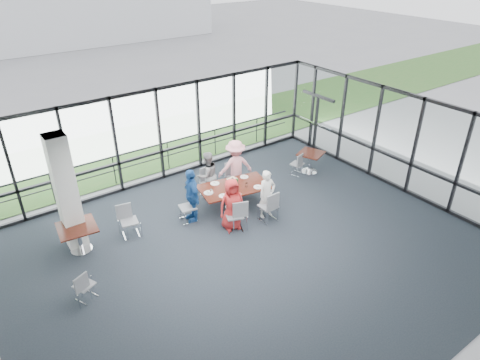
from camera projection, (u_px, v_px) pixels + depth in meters
floor at (250, 251)px, 11.32m from camera, size 12.00×10.00×0.02m
ceiling at (252, 140)px, 9.76m from camera, size 12.00×10.00×0.04m
wall_front at (435, 330)px, 6.99m from camera, size 12.00×0.10×3.20m
curtain_wall_back at (160, 135)px, 14.08m from camera, size 12.00×0.10×3.20m
curtain_wall_right at (401, 142)px, 13.61m from camera, size 0.10×10.00×3.20m
exit_door at (316, 123)px, 16.53m from camera, size 0.12×1.60×2.10m
structural_column at (66, 193)px, 10.83m from camera, size 0.50×0.50×3.20m
apron at (111, 133)px, 18.42m from camera, size 80.00×70.00×0.02m
grass_strip at (129, 148)px, 16.98m from camera, size 80.00×5.00×0.01m
hangar_main at (52, 1)px, 34.59m from camera, size 24.00×10.00×6.00m
guard_rail at (155, 159)px, 15.04m from camera, size 12.00×0.06×0.06m
main_table at (234, 189)px, 12.88m from camera, size 2.26×1.51×0.75m
side_table_left at (77, 230)px, 11.05m from camera, size 1.04×1.04×0.75m
side_table_right at (311, 156)px, 14.93m from camera, size 1.03×1.03×0.75m
diner_near_left at (232, 204)px, 11.89m from camera, size 0.84×0.63×1.55m
diner_near_right at (267, 194)px, 12.43m from camera, size 0.57×0.44×1.49m
diner_far_left at (207, 175)px, 13.38m from camera, size 0.77×0.49×1.56m
diner_far_right at (236, 166)px, 13.68m from camera, size 1.25×0.85×1.77m
diner_end at (192, 195)px, 12.23m from camera, size 0.68×1.04×1.65m
chair_main_nl at (234, 215)px, 11.95m from camera, size 0.60×0.60×0.95m
chair_main_nr at (268, 206)px, 12.36m from camera, size 0.48×0.48×0.95m
chair_main_fl at (209, 183)px, 13.60m from camera, size 0.47×0.47×0.91m
chair_main_fr at (235, 177)px, 13.95m from camera, size 0.48×0.48×0.91m
chair_main_end at (188, 207)px, 12.35m from camera, size 0.52×0.52×0.91m
chair_spare_la at (84, 285)px, 9.63m from camera, size 0.52×0.52×0.80m
chair_spare_lb at (129, 222)px, 11.72m from camera, size 0.52×0.52×0.91m
chair_spare_r at (297, 164)px, 14.88m from camera, size 0.49×0.49×0.81m
plate_nl at (223, 196)px, 12.33m from camera, size 0.25×0.25×0.01m
plate_nr at (258, 187)px, 12.78m from camera, size 0.27×0.27×0.01m
plate_fl at (215, 183)px, 12.96m from camera, size 0.27×0.27×0.01m
plate_fr at (244, 177)px, 13.33m from camera, size 0.26×0.26×0.01m
plate_end at (209, 193)px, 12.48m from camera, size 0.28×0.28×0.01m
tumbler_a at (230, 190)px, 12.51m from camera, size 0.07×0.07×0.13m
tumbler_b at (247, 185)px, 12.76m from camera, size 0.07×0.07×0.14m
tumbler_c at (232, 180)px, 13.03m from camera, size 0.07×0.07×0.13m
tumbler_d at (211, 192)px, 12.40m from camera, size 0.08×0.08×0.15m
menu_a at (236, 195)px, 12.38m from camera, size 0.36×0.31×0.00m
menu_b at (266, 185)px, 12.88m from camera, size 0.36×0.36×0.00m
menu_c at (232, 179)px, 13.24m from camera, size 0.33×0.26×0.00m
condiment_caddy at (236, 185)px, 12.84m from camera, size 0.10×0.07×0.04m
ketchup_bottle at (236, 183)px, 12.83m from camera, size 0.06×0.06×0.18m
green_bottle at (237, 182)px, 12.86m from camera, size 0.05×0.05×0.20m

